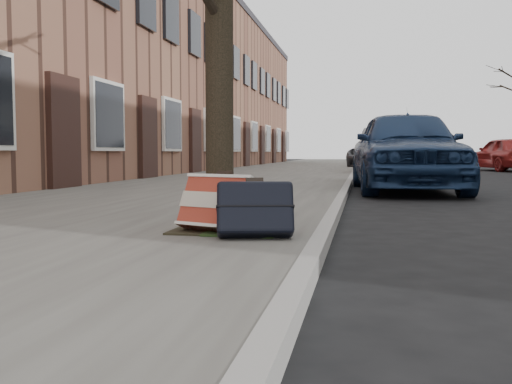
% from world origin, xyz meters
% --- Properties ---
extents(near_sidewalk, '(5.00, 70.00, 0.12)m').
position_xyz_m(near_sidewalk, '(-3.70, 15.00, 0.06)').
color(near_sidewalk, slate).
rests_on(near_sidewalk, ground).
extents(house_near, '(6.80, 40.00, 7.00)m').
position_xyz_m(house_near, '(-9.60, 16.00, 3.50)').
color(house_near, brown).
rests_on(house_near, ground).
extents(dirt_patch, '(0.85, 0.85, 0.02)m').
position_xyz_m(dirt_patch, '(-2.00, 1.20, 0.13)').
color(dirt_patch, black).
rests_on(dirt_patch, near_sidewalk).
extents(suitcase_red, '(0.66, 0.51, 0.45)m').
position_xyz_m(suitcase_red, '(-2.04, 0.95, 0.35)').
color(suitcase_red, maroon).
rests_on(suitcase_red, near_sidewalk).
extents(suitcase_navy, '(0.61, 0.44, 0.44)m').
position_xyz_m(suitcase_navy, '(-1.71, 0.76, 0.34)').
color(suitcase_navy, black).
rests_on(suitcase_navy, near_sidewalk).
extents(car_near_front, '(2.19, 4.80, 1.60)m').
position_xyz_m(car_near_front, '(-0.15, 7.99, 0.80)').
color(car_near_front, '#17294C').
rests_on(car_near_front, ground).
extents(car_near_mid, '(2.20, 4.90, 1.56)m').
position_xyz_m(car_near_mid, '(-0.13, 15.91, 0.78)').
color(car_near_mid, '#96999D').
rests_on(car_near_mid, ground).
extents(car_near_back, '(3.69, 5.36, 1.36)m').
position_xyz_m(car_near_back, '(-0.06, 23.01, 0.68)').
color(car_near_back, '#3C3C42').
rests_on(car_near_back, ground).
extents(car_far_back, '(2.52, 4.27, 1.36)m').
position_xyz_m(car_far_back, '(4.56, 20.89, 0.68)').
color(car_far_back, maroon).
rests_on(car_far_back, ground).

